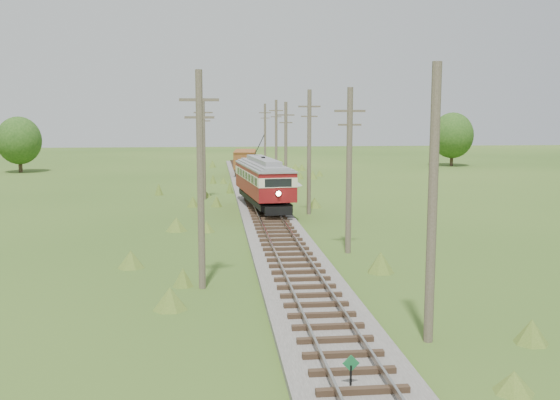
{
  "coord_description": "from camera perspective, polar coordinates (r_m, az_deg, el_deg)",
  "views": [
    {
      "loc": [
        -3.63,
        -13.55,
        7.19
      ],
      "look_at": [
        0.0,
        20.77,
        2.48
      ],
      "focal_mm": 40.0,
      "sensor_mm": 36.0,
      "label": 1
    }
  ],
  "objects": [
    {
      "name": "gravel_pile",
      "position": [
        64.88,
        0.37,
        1.97
      ],
      "size": [
        3.74,
        3.97,
        1.36
      ],
      "color": "gray",
      "rests_on": "ground"
    },
    {
      "name": "utility_pole_r_3",
      "position": [
        45.15,
        2.68,
        4.51
      ],
      "size": [
        1.6,
        0.3,
        9.0
      ],
      "color": "brown",
      "rests_on": "ground"
    },
    {
      "name": "streetcar",
      "position": [
        46.65,
        -1.55,
        1.96
      ],
      "size": [
        3.78,
        11.55,
        5.23
      ],
      "rotation": [
        0.0,
        0.0,
        0.1
      ],
      "color": "black",
      "rests_on": "ground"
    },
    {
      "name": "switch_marker",
      "position": [
        16.77,
        6.5,
        -15.3
      ],
      "size": [
        0.45,
        0.06,
        1.08
      ],
      "color": "black",
      "rests_on": "ground"
    },
    {
      "name": "railbed_main",
      "position": [
        48.2,
        -1.66,
        -0.58
      ],
      "size": [
        3.6,
        96.0,
        0.57
      ],
      "color": "#605B54",
      "rests_on": "ground"
    },
    {
      "name": "utility_pole_r_2",
      "position": [
        32.42,
        6.34,
        2.83
      ],
      "size": [
        1.6,
        0.3,
        8.6
      ],
      "color": "brown",
      "rests_on": "ground"
    },
    {
      "name": "tree_mid_a",
      "position": [
        85.17,
        -22.76,
        5.04
      ],
      "size": [
        5.46,
        5.46,
        7.03
      ],
      "color": "#38281C",
      "rests_on": "ground"
    },
    {
      "name": "utility_pole_l_a",
      "position": [
        25.69,
        -7.28,
        1.98
      ],
      "size": [
        1.6,
        0.3,
        9.0
      ],
      "color": "brown",
      "rests_on": "ground"
    },
    {
      "name": "tree_mid_b",
      "position": [
        91.97,
        15.49,
        5.71
      ],
      "size": [
        5.88,
        5.88,
        7.57
      ],
      "color": "#38281C",
      "rests_on": "ground"
    },
    {
      "name": "utility_pole_l_b",
      "position": [
        53.63,
        -6.99,
        4.76
      ],
      "size": [
        1.6,
        0.3,
        8.6
      ],
      "color": "brown",
      "rests_on": "ground"
    },
    {
      "name": "gondola",
      "position": [
        73.77,
        -3.21,
        3.65
      ],
      "size": [
        3.03,
        7.68,
        2.49
      ],
      "rotation": [
        0.0,
        0.0,
        -0.08
      ],
      "color": "black",
      "rests_on": "ground"
    },
    {
      "name": "utility_pole_r_6",
      "position": [
        83.87,
        -1.38,
        5.91
      ],
      "size": [
        1.6,
        0.3,
        8.7
      ],
      "color": "brown",
      "rests_on": "ground"
    },
    {
      "name": "utility_pole_r_1",
      "position": [
        19.93,
        13.77,
        -0.5
      ],
      "size": [
        0.3,
        0.3,
        8.8
      ],
      "color": "brown",
      "rests_on": "ground"
    },
    {
      "name": "utility_pole_r_5",
      "position": [
        70.95,
        -0.35,
        5.66
      ],
      "size": [
        1.6,
        0.3,
        8.9
      ],
      "color": "brown",
      "rests_on": "ground"
    },
    {
      "name": "utility_pole_r_4",
      "position": [
        58.0,
        0.53,
        4.94
      ],
      "size": [
        1.6,
        0.3,
        8.4
      ],
      "color": "brown",
      "rests_on": "ground"
    }
  ]
}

